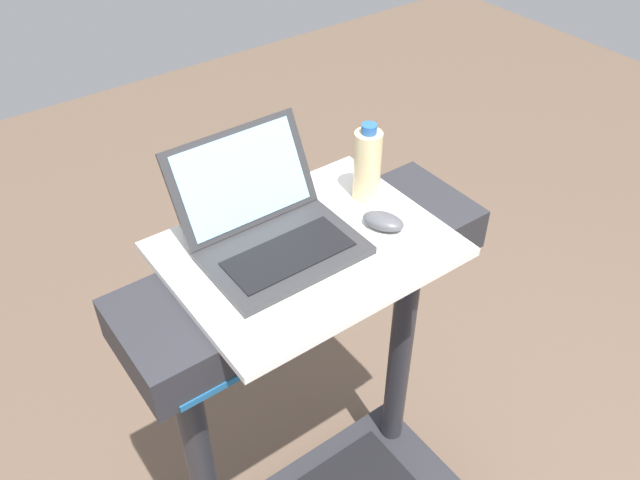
% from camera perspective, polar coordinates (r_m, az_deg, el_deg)
% --- Properties ---
extents(desk_board, '(0.61, 0.47, 0.02)m').
position_cam_1_polar(desk_board, '(1.49, -1.14, -0.79)').
color(desk_board, white).
rests_on(desk_board, treadmill_base).
extents(laptop, '(0.34, 0.33, 0.22)m').
position_cam_1_polar(laptop, '(1.46, -4.29, 1.03)').
color(laptop, '#2D2D30').
rests_on(laptop, desk_board).
extents(computer_mouse, '(0.10, 0.12, 0.03)m').
position_cam_1_polar(computer_mouse, '(1.53, 5.46, 1.63)').
color(computer_mouse, '#4C4C51').
rests_on(computer_mouse, desk_board).
extents(water_bottle, '(0.07, 0.07, 0.20)m').
position_cam_1_polar(water_bottle, '(1.59, 4.09, 6.52)').
color(water_bottle, beige).
rests_on(water_bottle, desk_board).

